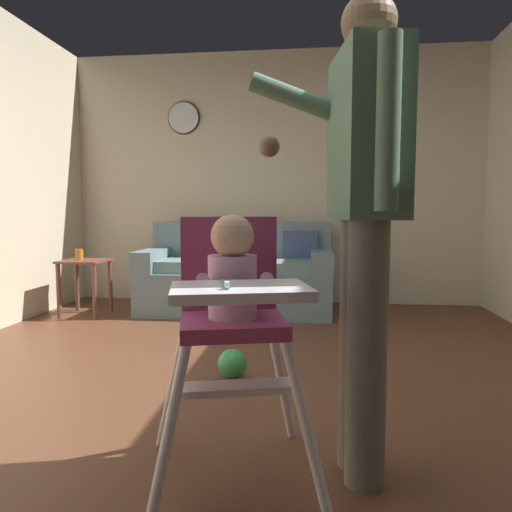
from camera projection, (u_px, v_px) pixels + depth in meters
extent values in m
cube|color=brown|center=(227.00, 418.00, 2.34)|extent=(5.88, 7.26, 0.10)
cube|color=beige|center=(274.00, 179.00, 5.04)|extent=(5.08, 0.06, 2.63)
cube|color=slate|center=(237.00, 291.00, 4.61)|extent=(1.81, 0.84, 0.40)
cube|color=slate|center=(241.00, 244.00, 4.90)|extent=(1.81, 0.22, 0.46)
cube|color=slate|center=(155.00, 259.00, 4.68)|extent=(0.20, 0.84, 0.20)
cube|color=slate|center=(322.00, 261.00, 4.49)|extent=(0.20, 0.84, 0.20)
cube|color=slate|center=(197.00, 265.00, 4.58)|extent=(0.70, 0.60, 0.11)
cube|color=slate|center=(276.00, 266.00, 4.49)|extent=(0.70, 0.60, 0.11)
cube|color=#3D4C75|center=(300.00, 249.00, 4.70)|extent=(0.34, 0.11, 0.34)
cylinder|color=white|center=(168.00, 437.00, 1.47)|extent=(0.14, 0.19, 0.55)
cylinder|color=white|center=(307.00, 428.00, 1.52)|extent=(0.19, 0.14, 0.55)
cylinder|color=white|center=(173.00, 385.00, 1.90)|extent=(0.19, 0.14, 0.55)
cylinder|color=white|center=(281.00, 380.00, 1.96)|extent=(0.14, 0.19, 0.55)
cube|color=#9B3A68|center=(232.00, 324.00, 1.68)|extent=(0.44, 0.44, 0.05)
cube|color=#9B3A68|center=(229.00, 263.00, 1.81)|extent=(0.37, 0.16, 0.35)
cube|color=white|center=(240.00, 291.00, 1.38)|extent=(0.45, 0.35, 0.03)
cube|color=white|center=(235.00, 388.00, 1.60)|extent=(0.41, 0.20, 0.02)
cylinder|color=#D29EC4|center=(232.00, 287.00, 1.65)|extent=(0.21, 0.21, 0.22)
sphere|color=tan|center=(233.00, 236.00, 1.63)|extent=(0.15, 0.15, 0.15)
cylinder|color=#D29EC4|center=(202.00, 286.00, 1.60)|extent=(0.08, 0.15, 0.10)
cylinder|color=#D29EC4|center=(264.00, 285.00, 1.63)|extent=(0.08, 0.15, 0.10)
cylinder|color=#38A366|center=(225.00, 284.00, 1.37)|extent=(0.05, 0.13, 0.01)
cube|color=white|center=(227.00, 284.00, 1.32)|extent=(0.02, 0.03, 0.02)
cylinder|color=#676458|center=(358.00, 345.00, 1.77)|extent=(0.14, 0.14, 0.94)
cylinder|color=#676458|center=(367.00, 355.00, 1.65)|extent=(0.14, 0.14, 0.94)
cube|color=#4F6E56|center=(367.00, 136.00, 1.64)|extent=(0.26, 0.43, 0.57)
sphere|color=brown|center=(369.00, 22.00, 1.60)|extent=(0.19, 0.19, 0.19)
cylinder|color=#4F6E56|center=(311.00, 104.00, 1.80)|extent=(0.48, 0.14, 0.23)
sphere|color=brown|center=(269.00, 147.00, 1.81)|extent=(0.08, 0.08, 0.08)
cylinder|color=#4F6E56|center=(388.00, 123.00, 1.40)|extent=(0.07, 0.07, 0.52)
sphere|color=green|center=(232.00, 364.00, 2.76)|extent=(0.17, 0.17, 0.17)
cube|color=brown|center=(84.00, 261.00, 4.42)|extent=(0.40, 0.40, 0.02)
cylinder|color=brown|center=(59.00, 291.00, 4.29)|extent=(0.04, 0.04, 0.50)
cylinder|color=brown|center=(95.00, 292.00, 4.25)|extent=(0.04, 0.04, 0.50)
cylinder|color=brown|center=(77.00, 285.00, 4.63)|extent=(0.04, 0.04, 0.50)
cylinder|color=brown|center=(110.00, 286.00, 4.59)|extent=(0.04, 0.04, 0.50)
cylinder|color=orange|center=(79.00, 254.00, 4.42)|extent=(0.07, 0.07, 0.10)
cylinder|color=white|center=(184.00, 118.00, 5.05)|extent=(0.32, 0.03, 0.32)
cylinder|color=black|center=(184.00, 118.00, 5.06)|extent=(0.35, 0.02, 0.35)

